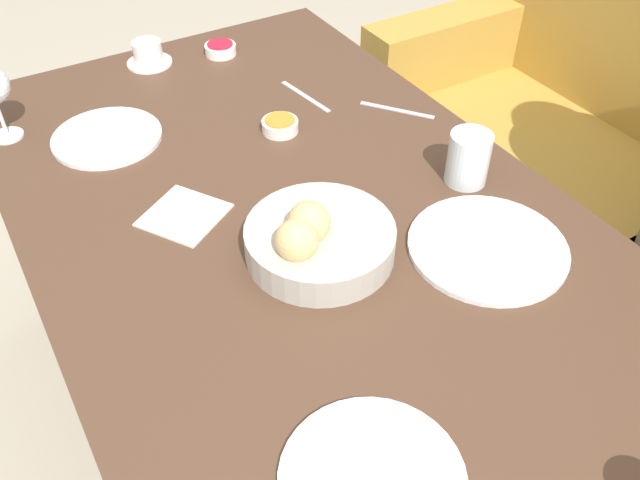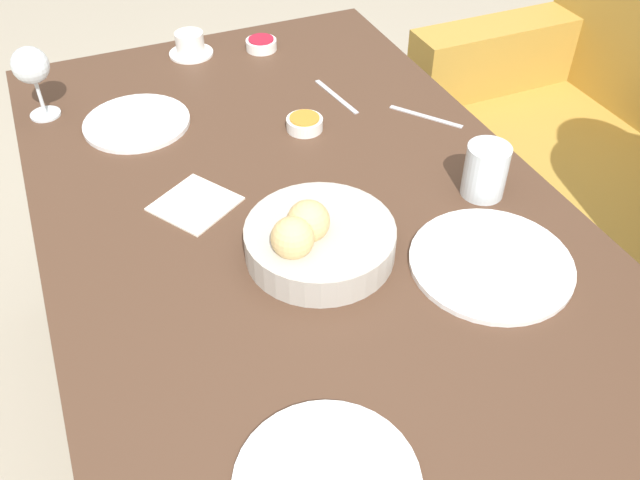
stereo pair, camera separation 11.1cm
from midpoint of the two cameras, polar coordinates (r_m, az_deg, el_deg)
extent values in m
plane|color=#A89E89|center=(1.75, -2.91, -16.63)|extent=(10.00, 10.00, 0.00)
cube|color=#4C3323|center=(1.21, -4.04, 0.92)|extent=(1.57, 0.91, 0.03)
cube|color=#4C3323|center=(1.94, -24.72, 1.05)|extent=(0.06, 0.06, 0.68)
cube|color=#4C3323|center=(2.10, -3.09, 8.64)|extent=(0.06, 0.06, 0.68)
cube|color=#B28938|center=(2.00, 22.85, -1.33)|extent=(1.61, 0.70, 0.45)
cube|color=#B28938|center=(2.33, 10.08, 11.21)|extent=(0.14, 0.70, 0.65)
cylinder|color=#B2ADA3|center=(1.11, -2.86, -0.22)|extent=(0.25, 0.25, 0.05)
sphere|color=#DBB775|center=(1.08, -3.89, 1.37)|extent=(0.07, 0.07, 0.07)
sphere|color=#DBB775|center=(1.05, -5.02, -0.16)|extent=(0.07, 0.07, 0.07)
cylinder|color=white|center=(1.48, -19.60, 8.08)|extent=(0.22, 0.22, 0.01)
cylinder|color=white|center=(0.88, 0.59, -19.69)|extent=(0.23, 0.23, 0.01)
cylinder|color=white|center=(1.16, 11.30, -0.73)|extent=(0.27, 0.27, 0.01)
cylinder|color=silver|center=(1.28, 9.96, 6.70)|extent=(0.08, 0.08, 0.10)
cylinder|color=silver|center=(1.57, -26.70, 7.78)|extent=(0.06, 0.06, 0.00)
cylinder|color=silver|center=(1.55, -27.16, 8.98)|extent=(0.01, 0.01, 0.07)
cylinder|color=white|center=(1.74, -16.00, 14.10)|extent=(0.11, 0.11, 0.01)
cylinder|color=white|center=(1.73, -16.18, 14.92)|extent=(0.07, 0.07, 0.05)
cylinder|color=white|center=(1.74, -10.26, 15.45)|extent=(0.08, 0.08, 0.02)
cylinder|color=#A3192D|center=(1.74, -10.32, 15.88)|extent=(0.06, 0.06, 0.00)
cylinder|color=white|center=(1.43, -5.65, 9.46)|extent=(0.08, 0.08, 0.02)
cylinder|color=#C67F28|center=(1.42, -5.69, 9.95)|extent=(0.06, 0.06, 0.00)
cube|color=#B7B7BC|center=(1.55, -3.35, 11.91)|extent=(0.17, 0.03, 0.00)
cube|color=#B7B7BC|center=(1.50, 4.37, 10.78)|extent=(0.14, 0.11, 0.00)
cube|color=silver|center=(1.24, -13.92, 1.94)|extent=(0.18, 0.18, 0.00)
camera|label=1|loc=(0.06, -92.87, -2.59)|focal=38.00mm
camera|label=2|loc=(0.06, 87.13, 2.59)|focal=38.00mm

